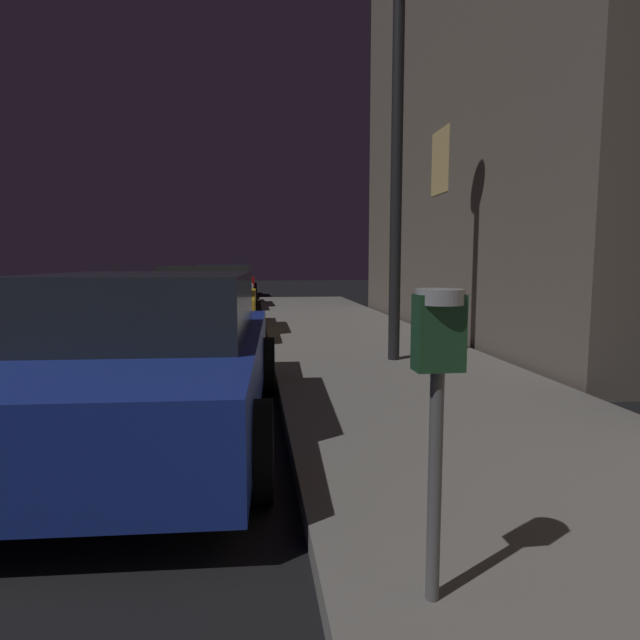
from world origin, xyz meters
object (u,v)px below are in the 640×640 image
Objects in this scene: street_lamp at (398,102)px; car_silver at (224,288)px; car_yellow_cab at (208,303)px; car_red at (232,280)px; parking_meter at (438,367)px; car_blue at (152,357)px.

car_silver is at bearing 106.45° from street_lamp.
car_red is (0.00, 12.91, 0.00)m from car_yellow_cab.
parking_meter is 14.95m from car_silver.
street_lamp reaches higher than parking_meter.
car_blue and car_red have the same top height.
car_silver is at bearing -90.01° from car_red.
street_lamp is (2.85, -9.67, 2.95)m from car_silver.
car_red is (-1.59, 21.51, -0.41)m from parking_meter.
car_blue is at bearing -90.01° from car_red.
car_silver and car_red have the same top height.
car_blue is 1.01× the size of car_silver.
car_blue is 12.14m from car_silver.
car_blue and car_yellow_cab have the same top height.
car_blue is at bearing -139.05° from street_lamp.
street_lamp is at bearing -50.10° from car_yellow_cab.
car_red is at bearing 89.99° from car_silver.
car_blue is 0.86× the size of street_lamp.
parking_meter is 0.24× the size of street_lamp.
parking_meter is 0.31× the size of car_yellow_cab.
car_blue is at bearing -90.00° from car_silver.
car_red is 0.83× the size of street_lamp.
car_yellow_cab is (-1.59, 8.60, -0.42)m from parking_meter.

